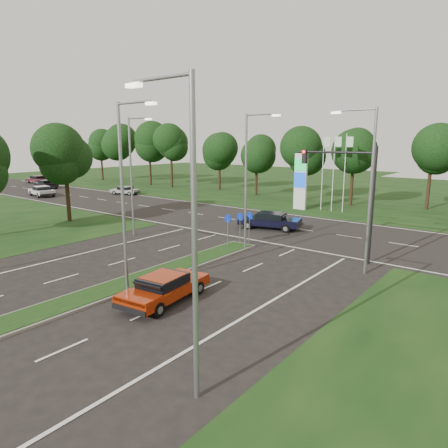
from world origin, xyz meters
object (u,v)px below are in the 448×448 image
Objects in this scene: red_sedan at (164,287)px; far_car_c at (46,184)px; far_car_b at (42,191)px; far_car_a at (125,190)px; navy_sedan at (270,220)px; far_car_d at (38,179)px.

far_car_c is (-47.44, 19.69, 0.02)m from red_sedan.
far_car_a is at bearing -32.30° from far_car_b.
navy_sedan is 1.30× the size of far_car_a.
navy_sedan reaches higher than far_car_d.
far_car_b reaches higher than red_sedan.
far_car_d is at bearing 74.21° from far_car_b.
red_sedan is 1.02× the size of far_car_c.
navy_sedan reaches higher than far_car_a.
far_car_a is 15.90m from far_car_c.
navy_sedan is 1.14× the size of far_car_d.
far_car_b reaches higher than far_car_a.
far_car_a is at bearing 137.38° from red_sedan.
red_sedan is at bearing -100.68° from far_car_b.
far_car_b is at bearing 152.34° from red_sedan.
red_sedan is 60.30m from far_car_d.
far_car_a is (-31.83, 22.68, -0.09)m from red_sedan.
far_car_d is (-16.77, 8.04, -0.02)m from far_car_b.
navy_sedan is 1.15× the size of far_car_c.
far_car_a is 24.05m from far_car_d.
red_sedan is 0.96× the size of far_car_b.
navy_sedan is 43.19m from far_car_c.
navy_sedan is (-4.39, 16.27, 0.06)m from red_sedan.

